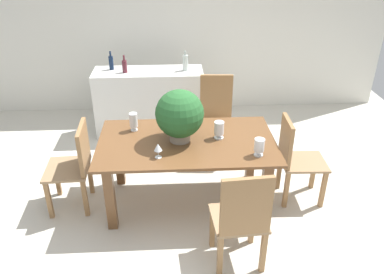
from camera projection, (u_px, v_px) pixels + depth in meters
ground_plane at (187, 203)px, 4.21m from camera, size 7.04×7.04×0.00m
back_wall at (179, 27)px, 5.88m from camera, size 6.40×0.10×2.60m
dining_table at (187, 152)px, 3.96m from camera, size 1.78×1.04×0.74m
chair_head_end at (76, 163)px, 3.95m from camera, size 0.45×0.49×0.93m
chair_near_right at (242, 217)px, 3.17m from camera, size 0.48×0.46×1.00m
chair_foot_end at (295, 156)px, 4.06m from camera, size 0.48×0.43×0.94m
chair_far_right at (216, 114)px, 4.84m from camera, size 0.46×0.44×1.06m
flower_centerpiece at (180, 115)px, 3.77m from camera, size 0.48×0.48×0.53m
crystal_vase_left at (219, 129)px, 3.90m from camera, size 0.10×0.10×0.18m
crystal_vase_center_near at (134, 121)px, 4.04m from camera, size 0.09×0.09×0.20m
crystal_vase_right at (259, 146)px, 3.60m from camera, size 0.10×0.10×0.17m
wine_glass at (158, 148)px, 3.56m from camera, size 0.07×0.07×0.15m
kitchen_counter at (150, 102)px, 5.47m from camera, size 1.49×0.51×0.92m
wine_bottle_amber at (185, 62)px, 5.22m from camera, size 0.07×0.07×0.27m
wine_bottle_dark at (111, 62)px, 5.26m from camera, size 0.06×0.06×0.25m
wine_bottle_clear at (125, 66)px, 5.15m from camera, size 0.07×0.07×0.24m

